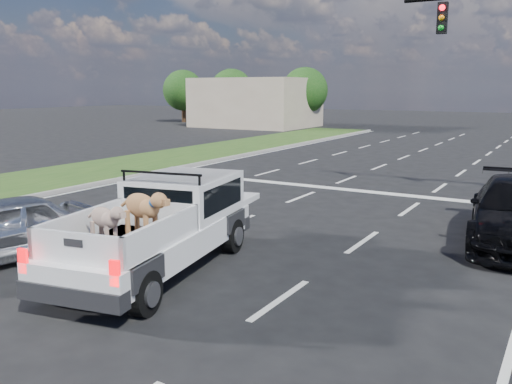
% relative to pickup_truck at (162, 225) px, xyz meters
% --- Properties ---
extents(ground, '(160.00, 160.00, 0.00)m').
position_rel_pickup_truck_xyz_m(ground, '(0.95, -0.25, -0.88)').
color(ground, black).
rests_on(ground, ground).
extents(road_markings, '(17.75, 60.00, 0.01)m').
position_rel_pickup_truck_xyz_m(road_markings, '(0.95, 6.31, -0.88)').
color(road_markings, silver).
rests_on(road_markings, ground).
extents(grass_median_left, '(5.00, 60.00, 0.10)m').
position_rel_pickup_truck_xyz_m(grass_median_left, '(-10.55, 5.75, -0.83)').
color(grass_median_left, '#214816').
rests_on(grass_median_left, ground).
extents(curb_left, '(0.15, 60.00, 0.14)m').
position_rel_pickup_truck_xyz_m(curb_left, '(-8.10, 5.75, -0.81)').
color(curb_left, gray).
rests_on(curb_left, ground).
extents(building_left, '(10.00, 8.00, 4.40)m').
position_rel_pickup_truck_xyz_m(building_left, '(-19.05, 35.75, 1.32)').
color(building_left, '#B9A78D').
rests_on(building_left, ground).
extents(tree_far_a, '(4.20, 4.20, 5.40)m').
position_rel_pickup_truck_xyz_m(tree_far_a, '(-29.05, 37.75, 2.40)').
color(tree_far_a, '#332114').
rests_on(tree_far_a, ground).
extents(tree_far_b, '(4.20, 4.20, 5.40)m').
position_rel_pickup_truck_xyz_m(tree_far_b, '(-23.05, 37.75, 2.40)').
color(tree_far_b, '#332114').
rests_on(tree_far_b, ground).
extents(tree_far_c, '(4.20, 4.20, 5.40)m').
position_rel_pickup_truck_xyz_m(tree_far_c, '(-15.05, 37.75, 2.40)').
color(tree_far_c, '#332114').
rests_on(tree_far_c, ground).
extents(pickup_truck, '(2.71, 5.34, 1.91)m').
position_rel_pickup_truck_xyz_m(pickup_truck, '(0.00, 0.00, 0.00)').
color(pickup_truck, black).
rests_on(pickup_truck, ground).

